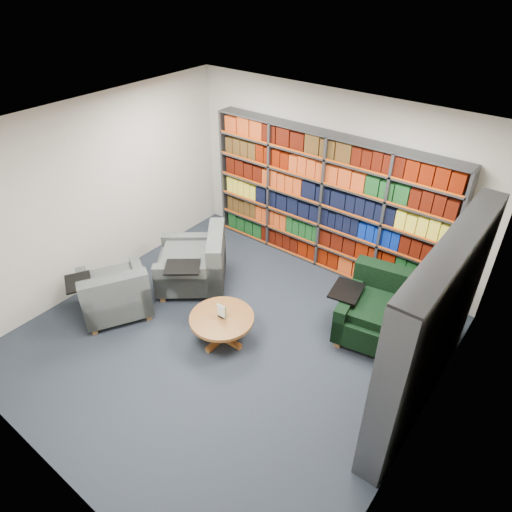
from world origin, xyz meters
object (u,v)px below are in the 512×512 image
Objects in this scene: chair_teal_left at (198,265)px; chair_green_right at (382,312)px; chair_teal_front at (115,296)px; coffee_table at (222,322)px.

chair_teal_left reaches higher than chair_green_right.
chair_teal_front is (-0.43, -1.23, -0.04)m from chair_teal_left.
chair_teal_front is 1.45× the size of coffee_table.
chair_green_right is 2.14m from coffee_table.
chair_green_right is 3.69m from chair_teal_front.
chair_green_right reaches higher than chair_teal_front.
chair_teal_left reaches higher than coffee_table.
chair_teal_front is at bearing -161.09° from coffee_table.
chair_teal_left is 1.15× the size of chair_teal_front.
chair_teal_left is 1.30m from chair_teal_front.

